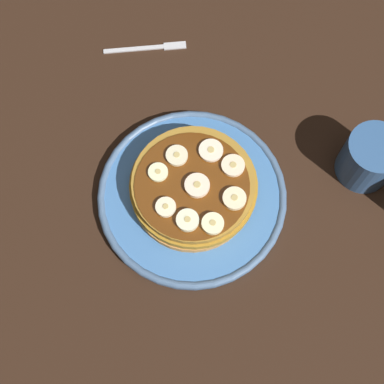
{
  "coord_description": "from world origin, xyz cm",
  "views": [
    {
      "loc": [
        9.21,
        -24.67,
        73.36
      ],
      "look_at": [
        0.0,
        0.0,
        2.62
      ],
      "focal_mm": 51.56,
      "sensor_mm": 36.0,
      "label": 1
    }
  ],
  "objects_px": {
    "banana_slice_5": "(188,220)",
    "coffee_mug": "(372,158)",
    "banana_slice_4": "(213,224)",
    "plate": "(192,196)",
    "banana_slice_0": "(198,183)",
    "banana_slice_8": "(233,166)",
    "banana_slice_6": "(158,172)",
    "banana_slice_1": "(166,207)",
    "banana_slice_2": "(211,151)",
    "fork": "(150,47)",
    "banana_slice_3": "(177,156)",
    "banana_slice_7": "(233,202)",
    "pancake_stack": "(192,188)"
  },
  "relations": [
    {
      "from": "banana_slice_5",
      "to": "coffee_mug",
      "type": "bearing_deg",
      "value": 40.99
    },
    {
      "from": "banana_slice_4",
      "to": "banana_slice_5",
      "type": "distance_m",
      "value": 0.03
    },
    {
      "from": "plate",
      "to": "banana_slice_0",
      "type": "distance_m",
      "value": 0.05
    },
    {
      "from": "banana_slice_8",
      "to": "banana_slice_6",
      "type": "bearing_deg",
      "value": -154.38
    },
    {
      "from": "banana_slice_4",
      "to": "banana_slice_6",
      "type": "relative_size",
      "value": 1.09
    },
    {
      "from": "coffee_mug",
      "to": "banana_slice_1",
      "type": "bearing_deg",
      "value": -144.3
    },
    {
      "from": "banana_slice_1",
      "to": "banana_slice_2",
      "type": "bearing_deg",
      "value": 74.11
    },
    {
      "from": "banana_slice_1",
      "to": "banana_slice_4",
      "type": "distance_m",
      "value": 0.06
    },
    {
      "from": "fork",
      "to": "plate",
      "type": "bearing_deg",
      "value": -54.87
    },
    {
      "from": "banana_slice_1",
      "to": "banana_slice_5",
      "type": "xyz_separation_m",
      "value": [
        0.03,
        -0.01,
        0.0
      ]
    },
    {
      "from": "banana_slice_2",
      "to": "banana_slice_8",
      "type": "relative_size",
      "value": 1.05
    },
    {
      "from": "banana_slice_0",
      "to": "banana_slice_2",
      "type": "distance_m",
      "value": 0.05
    },
    {
      "from": "plate",
      "to": "banana_slice_4",
      "type": "distance_m",
      "value": 0.08
    },
    {
      "from": "banana_slice_6",
      "to": "coffee_mug",
      "type": "xyz_separation_m",
      "value": [
        0.27,
        0.13,
        -0.02
      ]
    },
    {
      "from": "banana_slice_3",
      "to": "banana_slice_7",
      "type": "relative_size",
      "value": 0.95
    },
    {
      "from": "pancake_stack",
      "to": "banana_slice_1",
      "type": "distance_m",
      "value": 0.05
    },
    {
      "from": "banana_slice_6",
      "to": "fork",
      "type": "distance_m",
      "value": 0.24
    },
    {
      "from": "fork",
      "to": "banana_slice_0",
      "type": "bearing_deg",
      "value": -53.15
    },
    {
      "from": "banana_slice_0",
      "to": "banana_slice_4",
      "type": "distance_m",
      "value": 0.06
    },
    {
      "from": "pancake_stack",
      "to": "banana_slice_1",
      "type": "relative_size",
      "value": 6.61
    },
    {
      "from": "banana_slice_5",
      "to": "coffee_mug",
      "type": "xyz_separation_m",
      "value": [
        0.2,
        0.18,
        -0.02
      ]
    },
    {
      "from": "banana_slice_6",
      "to": "coffee_mug",
      "type": "relative_size",
      "value": 0.25
    },
    {
      "from": "banana_slice_2",
      "to": "banana_slice_8",
      "type": "height_order",
      "value": "same"
    },
    {
      "from": "plate",
      "to": "banana_slice_2",
      "type": "xyz_separation_m",
      "value": [
        0.01,
        0.05,
        0.05
      ]
    },
    {
      "from": "banana_slice_1",
      "to": "banana_slice_2",
      "type": "relative_size",
      "value": 0.81
    },
    {
      "from": "banana_slice_0",
      "to": "banana_slice_4",
      "type": "height_order",
      "value": "same"
    },
    {
      "from": "banana_slice_0",
      "to": "banana_slice_7",
      "type": "distance_m",
      "value": 0.05
    },
    {
      "from": "banana_slice_1",
      "to": "coffee_mug",
      "type": "distance_m",
      "value": 0.29
    },
    {
      "from": "plate",
      "to": "banana_slice_0",
      "type": "height_order",
      "value": "banana_slice_0"
    },
    {
      "from": "banana_slice_0",
      "to": "banana_slice_3",
      "type": "height_order",
      "value": "banana_slice_0"
    },
    {
      "from": "banana_slice_5",
      "to": "coffee_mug",
      "type": "height_order",
      "value": "coffee_mug"
    },
    {
      "from": "coffee_mug",
      "to": "banana_slice_8",
      "type": "bearing_deg",
      "value": -154.21
    },
    {
      "from": "coffee_mug",
      "to": "banana_slice_7",
      "type": "bearing_deg",
      "value": -139.97
    },
    {
      "from": "banana_slice_7",
      "to": "banana_slice_0",
      "type": "bearing_deg",
      "value": 171.54
    },
    {
      "from": "banana_slice_3",
      "to": "banana_slice_4",
      "type": "height_order",
      "value": "banana_slice_4"
    },
    {
      "from": "banana_slice_0",
      "to": "banana_slice_1",
      "type": "height_order",
      "value": "same"
    },
    {
      "from": "banana_slice_3",
      "to": "coffee_mug",
      "type": "height_order",
      "value": "coffee_mug"
    },
    {
      "from": "banana_slice_1",
      "to": "banana_slice_3",
      "type": "height_order",
      "value": "same"
    },
    {
      "from": "pancake_stack",
      "to": "banana_slice_1",
      "type": "height_order",
      "value": "banana_slice_1"
    },
    {
      "from": "plate",
      "to": "banana_slice_7",
      "type": "bearing_deg",
      "value": -4.14
    },
    {
      "from": "plate",
      "to": "banana_slice_1",
      "type": "xyz_separation_m",
      "value": [
        -0.02,
        -0.04,
        0.05
      ]
    },
    {
      "from": "plate",
      "to": "banana_slice_4",
      "type": "bearing_deg",
      "value": -43.72
    },
    {
      "from": "banana_slice_2",
      "to": "fork",
      "type": "distance_m",
      "value": 0.23
    },
    {
      "from": "banana_slice_0",
      "to": "coffee_mug",
      "type": "xyz_separation_m",
      "value": [
        0.21,
        0.12,
        -0.02
      ]
    },
    {
      "from": "coffee_mug",
      "to": "banana_slice_6",
      "type": "bearing_deg",
      "value": -154.27
    },
    {
      "from": "banana_slice_3",
      "to": "fork",
      "type": "relative_size",
      "value": 0.25
    },
    {
      "from": "plate",
      "to": "banana_slice_5",
      "type": "bearing_deg",
      "value": -76.04
    },
    {
      "from": "banana_slice_2",
      "to": "banana_slice_4",
      "type": "xyz_separation_m",
      "value": [
        0.04,
        -0.1,
        0.0
      ]
    },
    {
      "from": "plate",
      "to": "banana_slice_0",
      "type": "relative_size",
      "value": 7.87
    },
    {
      "from": "banana_slice_8",
      "to": "banana_slice_0",
      "type": "bearing_deg",
      "value": -130.84
    }
  ]
}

